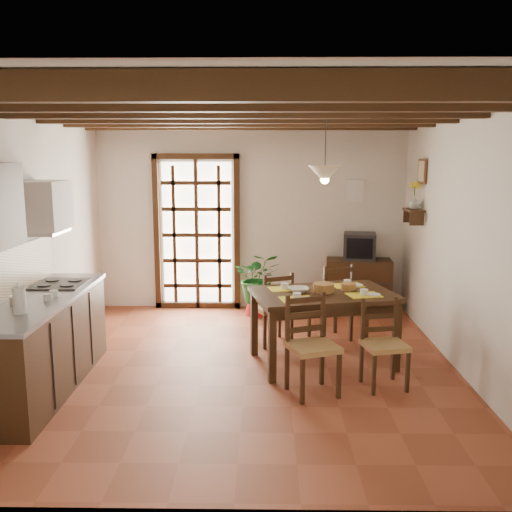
{
  "coord_description": "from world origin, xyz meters",
  "views": [
    {
      "loc": [
        0.2,
        -5.84,
        2.26
      ],
      "look_at": [
        0.1,
        0.4,
        1.15
      ],
      "focal_mm": 40.0,
      "sensor_mm": 36.0,
      "label": 1
    }
  ],
  "objects_px": {
    "sideboard": "(358,286)",
    "crt_tv": "(360,246)",
    "chair_near_right": "(384,360)",
    "dining_table": "(323,301)",
    "pendant_lamp": "(325,172)",
    "chair_far_right": "(331,316)",
    "chair_near_left": "(312,364)",
    "kitchen_counter": "(42,342)",
    "chair_far_left": "(273,321)",
    "potted_plant": "(258,275)"
  },
  "relations": [
    {
      "from": "sideboard",
      "to": "crt_tv",
      "type": "xyz_separation_m",
      "value": [
        0.0,
        -0.01,
        0.58
      ]
    },
    {
      "from": "chair_near_right",
      "to": "sideboard",
      "type": "relative_size",
      "value": 0.95
    },
    {
      "from": "dining_table",
      "to": "sideboard",
      "type": "xyz_separation_m",
      "value": [
        0.72,
        2.07,
        -0.31
      ]
    },
    {
      "from": "crt_tv",
      "to": "pendant_lamp",
      "type": "bearing_deg",
      "value": -101.03
    },
    {
      "from": "chair_near_right",
      "to": "chair_far_right",
      "type": "xyz_separation_m",
      "value": [
        -0.36,
        1.47,
        0.03
      ]
    },
    {
      "from": "dining_table",
      "to": "pendant_lamp",
      "type": "relative_size",
      "value": 1.96
    },
    {
      "from": "chair_near_left",
      "to": "chair_near_right",
      "type": "distance_m",
      "value": 0.74
    },
    {
      "from": "chair_far_right",
      "to": "pendant_lamp",
      "type": "height_order",
      "value": "pendant_lamp"
    },
    {
      "from": "kitchen_counter",
      "to": "dining_table",
      "type": "height_order",
      "value": "kitchen_counter"
    },
    {
      "from": "chair_far_right",
      "to": "chair_near_left",
      "type": "bearing_deg",
      "value": 52.4
    },
    {
      "from": "dining_table",
      "to": "crt_tv",
      "type": "relative_size",
      "value": 3.27
    },
    {
      "from": "chair_near_left",
      "to": "dining_table",
      "type": "bearing_deg",
      "value": 56.45
    },
    {
      "from": "kitchen_counter",
      "to": "chair_far_left",
      "type": "bearing_deg",
      "value": 31.83
    },
    {
      "from": "kitchen_counter",
      "to": "chair_near_left",
      "type": "bearing_deg",
      "value": -1.52
    },
    {
      "from": "chair_far_right",
      "to": "sideboard",
      "type": "bearing_deg",
      "value": -138.53
    },
    {
      "from": "dining_table",
      "to": "chair_far_left",
      "type": "xyz_separation_m",
      "value": [
        -0.53,
        0.65,
        -0.42
      ]
    },
    {
      "from": "chair_far_left",
      "to": "chair_far_right",
      "type": "height_order",
      "value": "chair_far_right"
    },
    {
      "from": "chair_near_left",
      "to": "pendant_lamp",
      "type": "height_order",
      "value": "pendant_lamp"
    },
    {
      "from": "potted_plant",
      "to": "pendant_lamp",
      "type": "distance_m",
      "value": 2.48
    },
    {
      "from": "dining_table",
      "to": "chair_near_right",
      "type": "bearing_deg",
      "value": -63.96
    },
    {
      "from": "dining_table",
      "to": "crt_tv",
      "type": "xyz_separation_m",
      "value": [
        0.72,
        2.07,
        0.27
      ]
    },
    {
      "from": "chair_far_left",
      "to": "pendant_lamp",
      "type": "xyz_separation_m",
      "value": [
        0.53,
        -0.55,
        1.8
      ]
    },
    {
      "from": "sideboard",
      "to": "chair_near_right",
      "type": "bearing_deg",
      "value": -89.4
    },
    {
      "from": "chair_far_left",
      "to": "dining_table",
      "type": "bearing_deg",
      "value": 105.05
    },
    {
      "from": "chair_near_left",
      "to": "chair_far_left",
      "type": "height_order",
      "value": "chair_near_left"
    },
    {
      "from": "potted_plant",
      "to": "chair_near_left",
      "type": "bearing_deg",
      "value": -78.76
    },
    {
      "from": "chair_near_left",
      "to": "pendant_lamp",
      "type": "bearing_deg",
      "value": 57.77
    },
    {
      "from": "crt_tv",
      "to": "potted_plant",
      "type": "xyz_separation_m",
      "value": [
        -1.45,
        -0.14,
        -0.4
      ]
    },
    {
      "from": "chair_far_right",
      "to": "sideboard",
      "type": "relative_size",
      "value": 1.05
    },
    {
      "from": "kitchen_counter",
      "to": "chair_far_right",
      "type": "xyz_separation_m",
      "value": [
        2.97,
        1.57,
        -0.17
      ]
    },
    {
      "from": "chair_near_right",
      "to": "sideboard",
      "type": "bearing_deg",
      "value": 74.06
    },
    {
      "from": "sideboard",
      "to": "pendant_lamp",
      "type": "bearing_deg",
      "value": -105.62
    },
    {
      "from": "chair_far_right",
      "to": "crt_tv",
      "type": "relative_size",
      "value": 1.91
    },
    {
      "from": "chair_near_left",
      "to": "potted_plant",
      "type": "xyz_separation_m",
      "value": [
        -0.55,
        2.75,
        0.27
      ]
    },
    {
      "from": "dining_table",
      "to": "chair_near_right",
      "type": "height_order",
      "value": "chair_near_right"
    },
    {
      "from": "dining_table",
      "to": "sideboard",
      "type": "bearing_deg",
      "value": 57.02
    },
    {
      "from": "chair_near_right",
      "to": "pendant_lamp",
      "type": "distance_m",
      "value": 2.03
    },
    {
      "from": "chair_near_left",
      "to": "crt_tv",
      "type": "relative_size",
      "value": 1.87
    },
    {
      "from": "chair_near_left",
      "to": "chair_far_right",
      "type": "relative_size",
      "value": 0.98
    },
    {
      "from": "potted_plant",
      "to": "pendant_lamp",
      "type": "bearing_deg",
      "value": -68.29
    },
    {
      "from": "crt_tv",
      "to": "pendant_lamp",
      "type": "relative_size",
      "value": 0.6
    },
    {
      "from": "chair_far_right",
      "to": "sideboard",
      "type": "distance_m",
      "value": 1.37
    },
    {
      "from": "potted_plant",
      "to": "pendant_lamp",
      "type": "relative_size",
      "value": 2.22
    },
    {
      "from": "dining_table",
      "to": "chair_near_left",
      "type": "distance_m",
      "value": 0.93
    },
    {
      "from": "chair_near_left",
      "to": "crt_tv",
      "type": "xyz_separation_m",
      "value": [
        0.91,
        2.89,
        0.67
      ]
    },
    {
      "from": "chair_near_left",
      "to": "potted_plant",
      "type": "bearing_deg",
      "value": 80.14
    },
    {
      "from": "chair_near_left",
      "to": "kitchen_counter",
      "type": "bearing_deg",
      "value": 157.37
    },
    {
      "from": "crt_tv",
      "to": "chair_far_right",
      "type": "bearing_deg",
      "value": -104.32
    },
    {
      "from": "chair_near_left",
      "to": "potted_plant",
      "type": "distance_m",
      "value": 2.81
    },
    {
      "from": "kitchen_counter",
      "to": "chair_near_left",
      "type": "distance_m",
      "value": 2.61
    }
  ]
}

